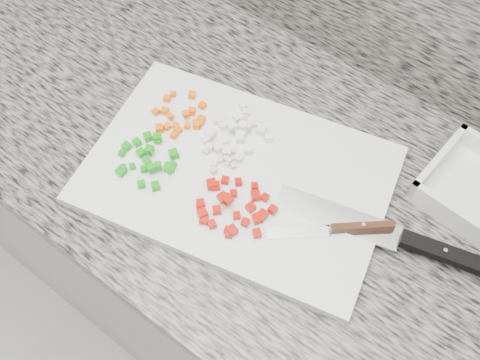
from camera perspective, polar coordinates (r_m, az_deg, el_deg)
name	(u,v)px	position (r m, az deg, el deg)	size (l,w,h in m)	color
cabinet	(240,257)	(1.35, 0.05, -8.22)	(3.92, 0.62, 0.86)	silver
countertop	(241,156)	(0.95, 0.07, 2.61)	(3.96, 0.64, 0.04)	slate
cutting_board	(238,175)	(0.90, -0.26, 0.57)	(0.50, 0.33, 0.02)	white
carrot_pile	(182,116)	(0.96, -6.22, 6.76)	(0.10, 0.11, 0.02)	#FF6505
onion_pile	(233,133)	(0.93, -0.80, 5.09)	(0.11, 0.12, 0.02)	white
green_pepper_pile	(149,158)	(0.91, -9.67, 2.28)	(0.11, 0.11, 0.02)	#13930D
red_pepper_pile	(232,207)	(0.85, -0.85, -2.90)	(0.13, 0.11, 0.02)	#B90D02
garlic_pile	(222,157)	(0.90, -1.93, 2.49)	(0.07, 0.06, 0.01)	beige
chef_knife	(406,240)	(0.86, 17.26, -6.13)	(0.33, 0.11, 0.02)	white
paring_knife	(346,228)	(0.85, 11.27, -5.09)	(0.16, 0.14, 0.02)	white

